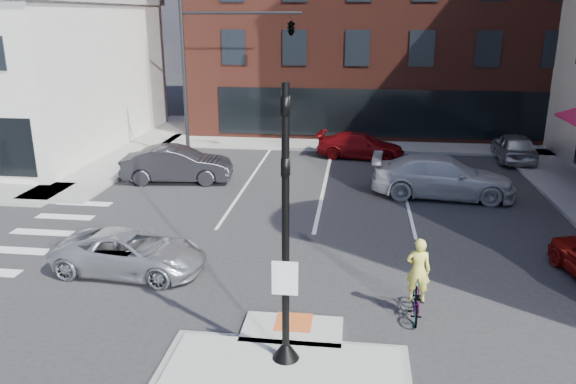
# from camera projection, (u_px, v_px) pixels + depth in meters

# --- Properties ---
(ground) EXTENTS (120.00, 120.00, 0.00)m
(ground) POSITION_uv_depth(u_px,v_px,m) (283.00, 373.00, 11.98)
(ground) COLOR #28282B
(ground) RESTS_ON ground
(refuge_island) EXTENTS (5.40, 4.65, 0.13)m
(refuge_island) POSITION_uv_depth(u_px,v_px,m) (282.00, 379.00, 11.72)
(refuge_island) COLOR gray
(refuge_island) RESTS_ON ground
(sidewalk_n) EXTENTS (26.00, 3.00, 0.15)m
(sidewalk_n) POSITION_uv_depth(u_px,v_px,m) (385.00, 146.00, 32.41)
(sidewalk_n) COLOR gray
(sidewalk_n) RESTS_ON ground
(building_n) EXTENTS (24.40, 18.40, 15.50)m
(building_n) POSITION_uv_depth(u_px,v_px,m) (385.00, 8.00, 39.53)
(building_n) COLOR #54221A
(building_n) RESTS_ON ground
(building_far_left) EXTENTS (10.00, 12.00, 10.00)m
(building_far_left) POSITION_uv_depth(u_px,v_px,m) (310.00, 37.00, 60.14)
(building_far_left) COLOR slate
(building_far_left) RESTS_ON ground
(building_far_right) EXTENTS (12.00, 12.00, 12.00)m
(building_far_right) POSITION_uv_depth(u_px,v_px,m) (433.00, 28.00, 60.19)
(building_far_right) COLOR brown
(building_far_right) RESTS_ON ground
(signal_pole) EXTENTS (0.60, 0.60, 5.98)m
(signal_pole) POSITION_uv_depth(u_px,v_px,m) (286.00, 265.00, 11.64)
(signal_pole) COLOR black
(signal_pole) RESTS_ON refuge_island
(mast_arm_signal) EXTENTS (6.10, 2.24, 8.00)m
(mast_arm_signal) POSITION_uv_depth(u_px,v_px,m) (261.00, 38.00, 27.55)
(mast_arm_signal) COLOR black
(mast_arm_signal) RESTS_ON ground
(silver_suv) EXTENTS (4.63, 2.42, 1.24)m
(silver_suv) POSITION_uv_depth(u_px,v_px,m) (131.00, 252.00, 16.53)
(silver_suv) COLOR silver
(silver_suv) RESTS_ON ground
(white_pickup) EXTENTS (6.02, 2.81, 1.70)m
(white_pickup) POSITION_uv_depth(u_px,v_px,m) (442.00, 177.00, 23.43)
(white_pickup) COLOR silver
(white_pickup) RESTS_ON ground
(bg_car_dark) EXTENTS (5.08, 2.27, 1.62)m
(bg_car_dark) POSITION_uv_depth(u_px,v_px,m) (177.00, 164.00, 25.52)
(bg_car_dark) COLOR #26252A
(bg_car_dark) RESTS_ON ground
(bg_car_silver) EXTENTS (1.95, 4.45, 1.49)m
(bg_car_silver) POSITION_uv_depth(u_px,v_px,m) (514.00, 147.00, 29.19)
(bg_car_silver) COLOR #AEB1B5
(bg_car_silver) RESTS_ON ground
(bg_car_red) EXTENTS (4.84, 2.53, 1.34)m
(bg_car_red) POSITION_uv_depth(u_px,v_px,m) (361.00, 146.00, 29.83)
(bg_car_red) COLOR maroon
(bg_car_red) RESTS_ON ground
(cyclist) EXTENTS (0.70, 1.69, 2.11)m
(cyclist) POSITION_uv_depth(u_px,v_px,m) (417.00, 290.00, 14.06)
(cyclist) COLOR #3F3F44
(cyclist) RESTS_ON ground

